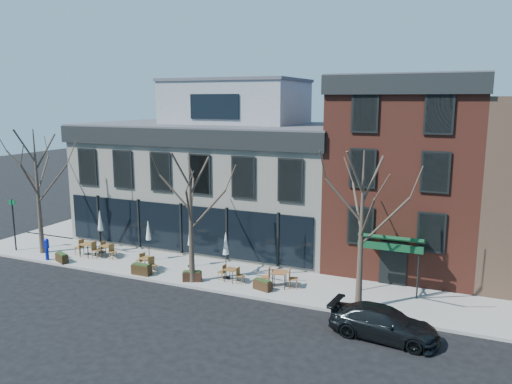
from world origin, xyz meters
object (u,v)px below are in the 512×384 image
at_px(parked_sedan, 384,323).
at_px(call_box, 47,248).
at_px(umbrella_0, 100,223).
at_px(cafe_set_0, 88,248).

xyz_separation_m(parked_sedan, call_box, (-20.58, 1.90, 0.24)).
bearing_deg(umbrella_0, cafe_set_0, -101.65).
bearing_deg(call_box, parked_sedan, -5.27).
height_order(call_box, umbrella_0, umbrella_0).
xyz_separation_m(cafe_set_0, umbrella_0, (0.21, 1.02, 1.42)).
distance_m(call_box, umbrella_0, 3.47).
bearing_deg(parked_sedan, umbrella_0, 82.58).
relative_size(parked_sedan, umbrella_0, 1.65).
bearing_deg(parked_sedan, cafe_set_0, 85.70).
bearing_deg(cafe_set_0, umbrella_0, 78.35).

